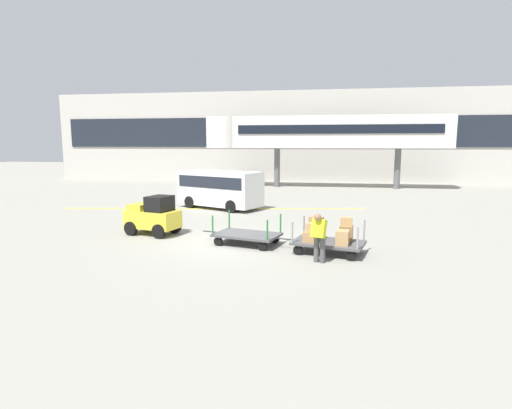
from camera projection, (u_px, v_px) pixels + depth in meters
ground_plane at (228, 243)px, 15.00m from camera, size 120.00×120.00×0.00m
apron_lead_line at (214, 209)px, 22.91m from camera, size 16.92×2.75×0.01m
terminal_building at (288, 137)px, 39.72m from camera, size 46.98×2.51×8.61m
jet_bridge at (315, 133)px, 33.40m from camera, size 19.90×3.00×5.88m
baggage_tug at (153, 216)px, 16.32m from camera, size 2.31×1.67×1.58m
baggage_cart_lead at (247, 235)px, 14.72m from camera, size 3.09×1.93×1.10m
baggage_cart_middle at (328, 237)px, 13.54m from camera, size 3.09×1.93×1.21m
baggage_handler at (319, 235)px, 12.35m from camera, size 0.52×0.53×1.56m
shuttle_van at (220, 187)px, 22.92m from camera, size 5.15×3.73×2.10m
safety_cone_near at (163, 214)px, 19.54m from camera, size 0.36×0.36×0.55m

